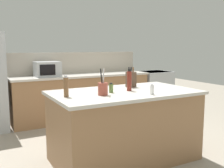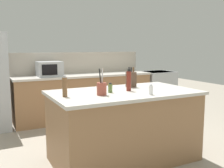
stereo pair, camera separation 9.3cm
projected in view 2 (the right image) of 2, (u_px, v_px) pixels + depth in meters
name	position (u px, v px, depth m)	size (l,w,h in m)	color
ground_plane	(124.00, 159.00, 3.58)	(14.00, 14.00, 0.00)	gray
back_counter_run	(85.00, 96.00, 5.58)	(2.95, 0.66, 0.94)	#936B47
wall_backsplash	(79.00, 63.00, 5.76)	(2.91, 0.03, 0.46)	#B2A899
kitchen_island	(124.00, 125.00, 3.51)	(1.92, 1.09, 0.94)	#936B47
range_oven	(157.00, 90.00, 6.44)	(0.76, 0.65, 0.92)	#ADB2B7
microwave	(49.00, 69.00, 5.16)	(0.48, 0.39, 0.29)	#ADB2B7
knife_block	(131.00, 79.00, 3.76)	(0.14, 0.12, 0.29)	#4C3828
utensil_crock	(102.00, 88.00, 3.15)	(0.12, 0.12, 0.32)	brown
spice_jar_oregano	(110.00, 88.00, 3.33)	(0.06, 0.06, 0.12)	#567038
vinegar_bottle	(129.00, 81.00, 3.44)	(0.06, 0.06, 0.29)	maroon
pepper_grinder	(65.00, 87.00, 3.03)	(0.06, 0.06, 0.25)	brown
salt_shaker	(151.00, 90.00, 3.17)	(0.05, 0.05, 0.13)	silver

